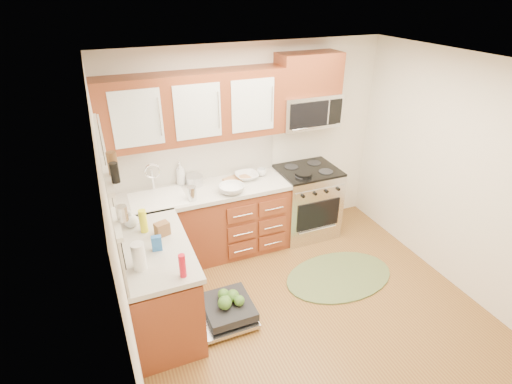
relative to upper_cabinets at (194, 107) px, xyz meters
name	(u,v)px	position (x,y,z in m)	size (l,w,h in m)	color
floor	(312,315)	(0.73, -1.57, -1.88)	(3.50, 3.50, 0.00)	brown
ceiling	(334,70)	(0.73, -1.57, 0.62)	(3.50, 3.50, 0.00)	white
wall_back	(250,146)	(0.73, 0.18, -0.62)	(3.50, 0.04, 2.50)	white
wall_front	(487,365)	(0.73, -3.33, -0.62)	(3.50, 0.04, 2.50)	white
wall_left	(119,257)	(-1.02, -1.57, -0.62)	(0.04, 3.50, 2.50)	white
wall_right	(466,180)	(2.48, -1.57, -0.62)	(0.04, 3.50, 2.50)	white
base_cabinet_back	(205,225)	(0.00, -0.12, -1.45)	(2.05, 0.60, 0.85)	brown
base_cabinet_left	(159,288)	(-0.72, -1.05, -1.45)	(0.60, 1.25, 0.85)	brown
countertop_back	(203,192)	(0.00, -0.14, -0.97)	(2.07, 0.64, 0.05)	#BCB4AC
countertop_left	(154,248)	(-0.71, -1.05, -0.97)	(0.64, 1.27, 0.05)	#BCB4AC
backsplash_back	(194,158)	(0.00, 0.16, -0.67)	(2.05, 0.02, 0.57)	#B7B0A4
backsplash_left	(116,226)	(-1.01, -1.05, -0.67)	(0.02, 1.25, 0.57)	#B7B0A4
upper_cabinets	(194,107)	(0.00, 0.00, 0.00)	(2.05, 0.35, 0.75)	brown
cabinet_over_mw	(309,73)	(1.41, 0.00, 0.26)	(0.76, 0.35, 0.47)	brown
range	(306,202)	(1.41, -0.15, -1.40)	(0.76, 0.64, 0.95)	silver
microwave	(307,110)	(1.41, -0.02, -0.18)	(0.76, 0.38, 0.40)	silver
sink	(159,208)	(-0.52, -0.16, -1.07)	(0.62, 0.50, 0.26)	white
dishwasher	(225,311)	(-0.13, -1.27, -1.77)	(0.70, 0.60, 0.20)	silver
window	(109,193)	(-1.01, -1.07, -0.32)	(0.03, 1.05, 1.05)	white
window_blind	(105,156)	(-0.98, -1.07, 0.00)	(0.02, 0.96, 0.40)	white
shelf_upper	(109,181)	(-0.99, -1.92, 0.17)	(0.04, 0.40, 0.03)	white
shelf_lower	(117,224)	(-0.99, -1.92, -0.12)	(0.04, 0.40, 0.03)	white
rug	(339,276)	(1.32, -1.16, -1.86)	(1.31, 0.85, 0.02)	#616F3F
skillet	(304,174)	(1.26, -0.29, -0.90)	(0.21, 0.21, 0.04)	black
stock_pot	(195,180)	(-0.05, 0.03, -0.89)	(0.20, 0.20, 0.12)	silver
cutting_board	(237,179)	(0.47, -0.02, -0.94)	(0.31, 0.20, 0.02)	tan
canister	(192,193)	(-0.17, -0.32, -0.87)	(0.10, 0.10, 0.16)	silver
paper_towel_roll	(139,256)	(-0.88, -1.34, -0.82)	(0.12, 0.12, 0.25)	white
mustard_bottle	(143,221)	(-0.76, -0.77, -0.83)	(0.07, 0.07, 0.24)	yellow
red_bottle	(182,266)	(-0.56, -1.57, -0.84)	(0.06, 0.06, 0.21)	red
wooden_box	(162,229)	(-0.60, -0.90, -0.88)	(0.13, 0.09, 0.13)	brown
blue_carton	(157,243)	(-0.70, -1.12, -0.88)	(0.09, 0.05, 0.14)	#255FAE
bowl_a	(247,176)	(0.59, -0.05, -0.92)	(0.28, 0.28, 0.07)	#999999
bowl_b	(232,189)	(0.30, -0.32, -0.90)	(0.30, 0.30, 0.09)	#999999
cup	(262,172)	(0.80, -0.04, -0.90)	(0.12, 0.12, 0.09)	#999999
soap_bottle_a	(181,173)	(-0.19, 0.10, -0.81)	(0.11, 0.11, 0.29)	#999999
soap_bottle_b	(126,215)	(-0.90, -0.52, -0.87)	(0.07, 0.08, 0.17)	#999999
soap_bottle_c	(131,218)	(-0.86, -0.62, -0.86)	(0.14, 0.14, 0.18)	#999999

